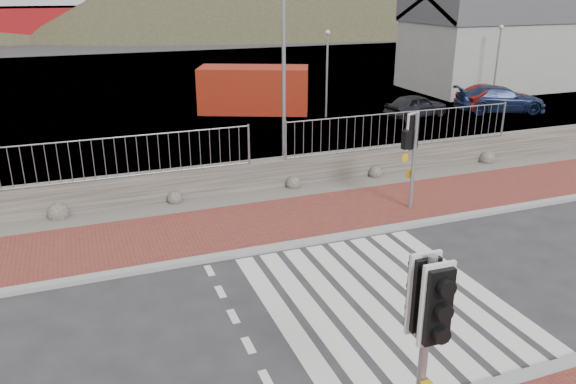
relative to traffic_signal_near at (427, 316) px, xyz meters
name	(u,v)px	position (x,y,z in m)	size (l,w,h in m)	color
ground	(381,300)	(1.56, 3.63, -2.17)	(220.00, 220.00, 0.00)	#28282B
sidewalk_far	(299,218)	(1.56, 8.13, -2.13)	(40.00, 3.00, 0.08)	brown
kerb_far	(322,240)	(1.56, 6.63, -2.12)	(40.00, 0.25, 0.12)	gray
zebra_crossing	(381,300)	(1.56, 3.63, -2.16)	(4.62, 5.60, 0.01)	silver
gravel_strip	(275,195)	(1.56, 10.13, -2.14)	(40.00, 1.50, 0.06)	#59544C
stone_wall	(266,174)	(1.56, 10.93, -1.72)	(40.00, 0.60, 0.90)	#47403A
railing	(267,133)	(1.56, 10.78, -0.35)	(18.07, 0.07, 1.22)	gray
quay	(163,86)	(1.56, 31.53, -2.17)	(120.00, 40.00, 0.50)	#4C4C4F
water	(116,40)	(1.56, 66.53, -2.17)	(220.00, 50.00, 0.05)	#3F4C54
harbor_building	(507,39)	(21.56, 23.53, 0.76)	(12.20, 6.20, 5.80)	#9E9E99
hills_backdrop	(157,161)	(8.30, 91.53, -25.22)	(254.00, 90.00, 100.00)	#313520
traffic_signal_near	(427,316)	(0.00, 0.00, 0.00)	(0.44, 0.27, 3.01)	gray
traffic_signal_far	(414,141)	(4.76, 7.66, -0.11)	(0.70, 0.35, 2.84)	gray
streetlight	(288,53)	(2.57, 11.68, 1.92)	(1.46, 0.74, 7.25)	gray
shipping_container	(254,90)	(4.68, 21.99, -1.04)	(5.41, 2.25, 2.25)	maroon
car_a	(416,106)	(11.68, 18.00, -1.61)	(1.33, 3.29, 1.12)	black
car_b	(494,98)	(16.27, 17.93, -1.52)	(1.36, 3.90, 1.29)	#520D0B
car_c	(500,99)	(16.30, 17.50, -1.52)	(1.82, 4.47, 1.30)	#151F41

